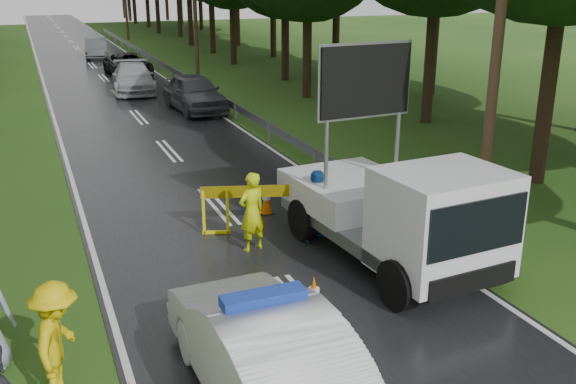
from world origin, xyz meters
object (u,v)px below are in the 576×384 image
queue_car_first (194,93)px  queue_car_second (133,78)px  work_truck (399,211)px  officer (252,212)px  barrier (262,197)px  police_sedan (264,353)px  queue_car_fourth (96,48)px  civilian (319,206)px  queue_car_third (128,65)px

queue_car_first → queue_car_second: 6.24m
work_truck → officer: size_ratio=3.18×
queue_car_second → queue_car_first: bearing=-68.2°
work_truck → queue_car_first: (0.17, 17.35, -0.37)m
barrier → queue_car_first: bearing=99.1°
police_sedan → queue_car_fourth: (2.46, 42.24, -0.07)m
officer → queue_car_second: (0.98, 21.51, -0.16)m
work_truck → officer: work_truck is taller
civilian → queue_car_fourth: (-0.70, 37.19, -0.11)m
police_sedan → queue_car_fourth: police_sedan is taller
queue_car_first → queue_car_third: 12.05m
queue_car_second → civilian: bearing=-82.5°
barrier → queue_car_third: 26.69m
police_sedan → work_truck: (4.09, 3.20, 0.41)m
police_sedan → officer: officer is taller
queue_car_third → queue_car_fourth: size_ratio=1.10×
work_truck → queue_car_first: bearing=85.0°
queue_car_third → queue_car_fourth: 9.72m
officer → queue_car_third: 27.56m
police_sedan → barrier: (2.12, 5.89, 0.11)m
work_truck → queue_car_second: bearing=89.4°
queue_car_first → queue_car_fourth: bearing=91.4°
officer → queue_car_second: 21.54m
queue_car_first → queue_car_fourth: (-1.80, 21.69, -0.10)m
queue_car_third → queue_car_fourth: bearing=89.8°
civilian → queue_car_second: size_ratio=0.33×
work_truck → barrier: bearing=121.7°
civilian → queue_car_first: civilian is taller
officer → barrier: bearing=-140.5°
work_truck → queue_car_fourth: 39.08m
queue_car_first → queue_car_second: size_ratio=0.95×
queue_car_second → queue_car_third: bearing=89.5°
civilian → queue_car_third: bearing=71.3°
barrier → queue_car_second: (0.43, 20.66, -0.15)m
queue_car_fourth → civilian: bearing=-81.7°
civilian → police_sedan: bearing=-140.5°
barrier → civilian: (1.03, -0.84, -0.06)m
barrier → civilian: size_ratio=1.66×
queue_car_second → barrier: bearing=-85.3°
police_sedan → queue_car_third: police_sedan is taller
barrier → officer: 1.01m
work_truck → queue_car_third: (-0.86, 29.35, -0.52)m
queue_car_second → queue_car_fourth: bearing=96.2°
officer → queue_car_first: (2.69, 15.51, -0.07)m
work_truck → barrier: 3.34m
queue_car_second → queue_car_third: queue_car_second is taller
civilian → queue_car_first: (1.10, 15.50, -0.00)m
queue_car_first → queue_car_fourth: queue_car_first is taller
work_truck → queue_car_first: 17.36m
queue_car_second → work_truck: bearing=-80.3°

